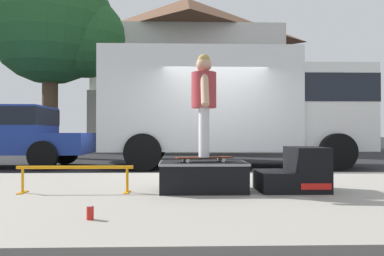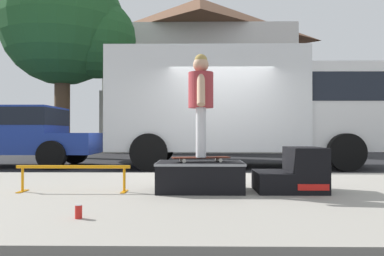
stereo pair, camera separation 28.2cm
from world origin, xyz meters
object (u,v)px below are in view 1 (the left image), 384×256
skateboard (204,158)px  street_tree_main (58,26)px  skater_kid (204,96)px  box_truck (235,104)px  kicker_ramp (296,173)px  soda_can (90,213)px  skate_box (203,175)px  grind_rail (75,172)px

skateboard → street_tree_main: bearing=118.1°
skater_kid → box_truck: bearing=77.3°
kicker_ramp → soda_can: (-2.42, -1.70, -0.18)m
soda_can → street_tree_main: size_ratio=0.02×
street_tree_main → skate_box: bearing=-62.0°
kicker_ramp → skater_kid: 1.65m
skater_kid → box_truck: size_ratio=0.20×
skate_box → kicker_ramp: (1.29, -0.00, 0.04)m
skateboard → soda_can: skateboard is taller
skateboard → soda_can: (-1.15, -1.70, -0.39)m
skateboard → skater_kid: (0.00, -0.00, 0.84)m
skate_box → box_truck: (1.17, 5.14, 1.37)m
kicker_ramp → box_truck: size_ratio=0.13×
skater_kid → soda_can: bearing=-124.0°
grind_rail → skater_kid: (1.71, 0.10, 1.02)m
grind_rail → skateboard: size_ratio=1.91×
skater_kid → box_truck: 5.27m
soda_can → skateboard: bearing=56.0°
skate_box → grind_rail: bearing=-176.8°
skater_kid → street_tree_main: 10.79m
kicker_ramp → skateboard: bearing=180.0°
soda_can → skate_box: bearing=56.3°
skateboard → soda_can: 2.09m
soda_can → street_tree_main: 12.26m
soda_can → box_truck: (2.31, 6.84, 1.52)m
grind_rail → street_tree_main: (-3.10, 9.13, 4.44)m
kicker_ramp → box_truck: box_truck is taller
skate_box → grind_rail: (-1.70, -0.10, 0.06)m
kicker_ramp → skateboard: kicker_ramp is taller
skateboard → box_truck: 5.39m
kicker_ramp → skateboard: (-1.27, 0.00, 0.20)m
skater_kid → box_truck: (1.16, 5.14, 0.29)m
grind_rail → street_tree_main: bearing=108.8°
kicker_ramp → grind_rail: 2.99m
kicker_ramp → grind_rail: kicker_ramp is taller
grind_rail → skater_kid: 2.00m
skate_box → grind_rail: size_ratio=0.76×
box_truck → street_tree_main: street_tree_main is taller
kicker_ramp → street_tree_main: bearing=124.0°
box_truck → skateboard: bearing=-102.7°
skateboard → box_truck: box_truck is taller
skate_box → skateboard: bearing=0.5°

